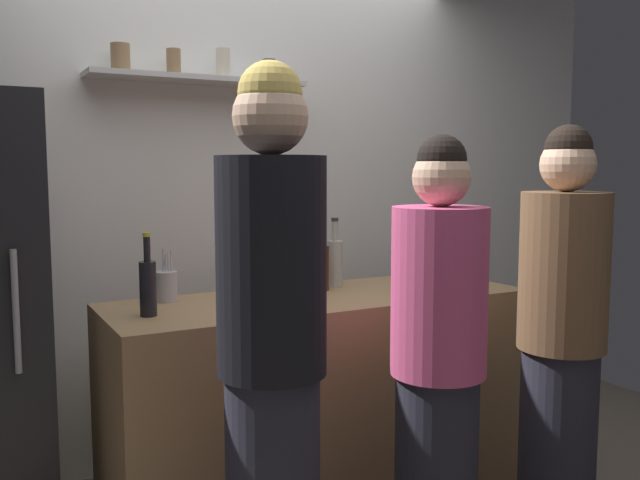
{
  "coord_description": "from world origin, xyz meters",
  "views": [
    {
      "loc": [
        -1.31,
        -2.07,
        1.48
      ],
      "look_at": [
        0.1,
        0.52,
        1.17
      ],
      "focal_mm": 38.04,
      "sensor_mm": 36.0,
      "label": 1
    }
  ],
  "objects": [
    {
      "name": "back_wall_assembly",
      "position": [
        -0.0,
        1.25,
        1.3
      ],
      "size": [
        4.8,
        0.32,
        2.6
      ],
      "color": "white",
      "rests_on": "ground"
    },
    {
      "name": "counter",
      "position": [
        0.1,
        0.52,
        0.46
      ],
      "size": [
        1.87,
        0.65,
        0.92
      ],
      "primitive_type": "cube",
      "color": "#9E7A51",
      "rests_on": "ground"
    },
    {
      "name": "baking_pan",
      "position": [
        0.79,
        0.56,
        0.95
      ],
      "size": [
        0.34,
        0.24,
        0.05
      ],
      "primitive_type": "cube",
      "color": "gray",
      "rests_on": "counter"
    },
    {
      "name": "utensil_holder",
      "position": [
        -0.53,
        0.74,
        0.99
      ],
      "size": [
        0.09,
        0.09,
        0.22
      ],
      "color": "#B2B2B7",
      "rests_on": "counter"
    },
    {
      "name": "wine_bottle_amber_glass",
      "position": [
        0.18,
        0.65,
        1.03
      ],
      "size": [
        0.06,
        0.06,
        0.3
      ],
      "color": "#472814",
      "rests_on": "counter"
    },
    {
      "name": "wine_bottle_pale_glass",
      "position": [
        0.28,
        0.71,
        1.04
      ],
      "size": [
        0.07,
        0.07,
        0.33
      ],
      "color": "#B2BFB2",
      "rests_on": "counter"
    },
    {
      "name": "wine_bottle_dark_glass",
      "position": [
        -0.67,
        0.49,
        1.04
      ],
      "size": [
        0.06,
        0.06,
        0.32
      ],
      "color": "black",
      "rests_on": "counter"
    },
    {
      "name": "water_bottle_plastic",
      "position": [
        0.52,
        0.29,
        1.01
      ],
      "size": [
        0.09,
        0.09,
        0.2
      ],
      "color": "silver",
      "rests_on": "counter"
    },
    {
      "name": "person_brown_jacket",
      "position": [
        0.77,
        -0.23,
        0.82
      ],
      "size": [
        0.34,
        0.34,
        1.65
      ],
      "rotation": [
        0.0,
        0.0,
        0.81
      ],
      "color": "#262633",
      "rests_on": "ground"
    },
    {
      "name": "person_blonde",
      "position": [
        -0.46,
        -0.19,
        0.9
      ],
      "size": [
        0.34,
        0.34,
        1.8
      ],
      "rotation": [
        0.0,
        0.0,
        4.17
      ],
      "color": "#262633",
      "rests_on": "ground"
    },
    {
      "name": "person_pink_top",
      "position": [
        0.18,
        -0.2,
        0.79
      ],
      "size": [
        0.34,
        0.34,
        1.6
      ],
      "rotation": [
        0.0,
        0.0,
        2.43
      ],
      "color": "#262633",
      "rests_on": "ground"
    }
  ]
}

